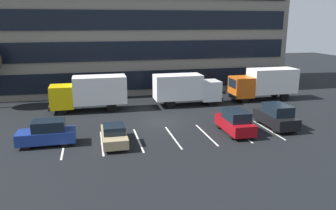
# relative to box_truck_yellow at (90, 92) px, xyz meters

# --- Properties ---
(ground_plane) EXTENTS (120.00, 120.00, 0.00)m
(ground_plane) POSITION_rel_box_truck_yellow_xyz_m (6.30, -5.48, -2.02)
(ground_plane) COLOR black
(office_building) EXTENTS (39.25, 13.02, 18.00)m
(office_building) POSITION_rel_box_truck_yellow_xyz_m (6.30, 12.47, 6.98)
(office_building) COLOR slate
(office_building) RESTS_ON ground_plane
(lot_markings) EXTENTS (16.94, 5.40, 0.01)m
(lot_markings) POSITION_rel_box_truck_yellow_xyz_m (6.30, -9.92, -2.02)
(lot_markings) COLOR silver
(lot_markings) RESTS_ON ground_plane
(box_truck_yellow) EXTENTS (7.75, 2.57, 3.59)m
(box_truck_yellow) POSITION_rel_box_truck_yellow_xyz_m (0.00, 0.00, 0.00)
(box_truck_yellow) COLOR yellow
(box_truck_yellow) RESTS_ON ground_plane
(box_truck_white) EXTENTS (7.42, 2.46, 3.44)m
(box_truck_white) POSITION_rel_box_truck_yellow_xyz_m (10.24, 0.02, -0.09)
(box_truck_white) COLOR white
(box_truck_white) RESTS_ON ground_plane
(box_truck_orange) EXTENTS (7.92, 2.62, 3.67)m
(box_truck_orange) POSITION_rel_box_truck_yellow_xyz_m (19.93, 0.55, 0.04)
(box_truck_orange) COLOR #D85914
(box_truck_orange) RESTS_ON ground_plane
(suv_navy) EXTENTS (4.20, 1.78, 1.90)m
(suv_navy) POSITION_rel_box_truck_yellow_xyz_m (-3.25, -9.42, -1.10)
(suv_navy) COLOR navy
(suv_navy) RESTS_ON ground_plane
(suv_black) EXTENTS (1.96, 4.62, 2.09)m
(suv_black) POSITION_rel_box_truck_yellow_xyz_m (15.65, -9.44, -1.01)
(suv_black) COLOR black
(suv_black) RESTS_ON ground_plane
(suv_maroon) EXTENTS (1.84, 4.35, 1.97)m
(suv_maroon) POSITION_rel_box_truck_yellow_xyz_m (11.53, -10.08, -1.07)
(suv_maroon) COLOR maroon
(suv_maroon) RESTS_ON ground_plane
(sedan_tan) EXTENTS (1.79, 4.28, 1.53)m
(sedan_tan) POSITION_rel_box_truck_yellow_xyz_m (1.61, -10.34, -1.30)
(sedan_tan) COLOR tan
(sedan_tan) RESTS_ON ground_plane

